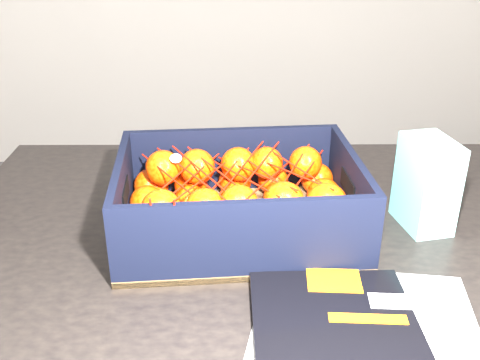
{
  "coord_description": "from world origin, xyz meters",
  "views": [
    {
      "loc": [
        0.08,
        -1.13,
        1.24
      ],
      "look_at": [
        0.15,
        -0.34,
        0.86
      ],
      "focal_mm": 42.29,
      "sensor_mm": 36.0,
      "label": 1
    }
  ],
  "objects": [
    {
      "name": "clementine_heap",
      "position": [
        0.15,
        -0.31,
        0.81
      ],
      "size": [
        0.36,
        0.27,
        0.11
      ],
      "color": "#F73D05",
      "rests_on": "produce_crate"
    },
    {
      "name": "magazine_stack",
      "position": [
        0.27,
        -0.6,
        0.76
      ],
      "size": [
        0.35,
        0.33,
        0.02
      ],
      "color": "#B3B3AF",
      "rests_on": "table"
    },
    {
      "name": "table",
      "position": [
        0.25,
        -0.34,
        0.65
      ],
      "size": [
        1.26,
        0.9,
        0.75
      ],
      "color": "black",
      "rests_on": "ground"
    },
    {
      "name": "produce_crate",
      "position": [
        0.15,
        -0.31,
        0.79
      ],
      "size": [
        0.39,
        0.29,
        0.13
      ],
      "color": "olive",
      "rests_on": "table"
    },
    {
      "name": "mesh_net",
      "position": [
        0.14,
        -0.32,
        0.85
      ],
      "size": [
        0.32,
        0.26,
        0.09
      ],
      "color": "red",
      "rests_on": "clementine_heap"
    },
    {
      "name": "retail_carton",
      "position": [
        0.46,
        -0.32,
        0.83
      ],
      "size": [
        0.08,
        0.11,
        0.15
      ],
      "primitive_type": "cube",
      "rotation": [
        0.0,
        0.0,
        0.13
      ],
      "color": "white",
      "rests_on": "table"
    }
  ]
}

